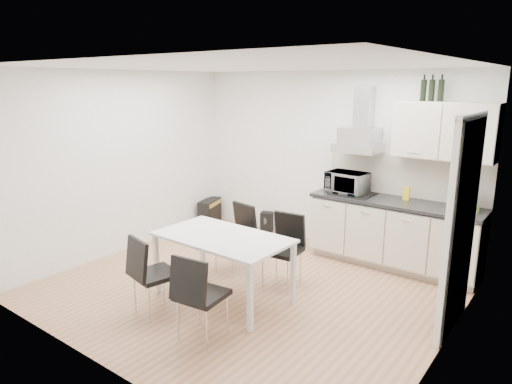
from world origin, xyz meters
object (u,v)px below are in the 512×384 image
Objects in this scene: guitar_amp at (210,212)px; floor_speaker at (267,222)px; kitchenette at (399,207)px; chair_near_left at (156,275)px; chair_far_right at (282,251)px; chair_near_right at (202,296)px; dining_table at (223,242)px; chair_far_left at (234,238)px.

guitar_amp is 1.09m from floor_speaker.
kitchenette is 3.24m from chair_near_left.
floor_speaker is (-2.25, 0.17, -0.67)m from kitchenette.
kitchenette is 4.50× the size of guitar_amp.
chair_far_right is 1.00× the size of chair_near_right.
dining_table is 1.74× the size of chair_near_right.
chair_far_right is at bearing 77.32° from chair_near_left.
dining_table is 1.74× the size of chair_far_left.
chair_near_right is at bearing 86.45° from chair_far_right.
chair_near_right is at bearing 9.18° from chair_near_left.
chair_far_left is 1.66m from chair_near_right.
chair_near_right is at bearing -106.42° from kitchenette.
chair_far_left is 1.57× the size of guitar_amp.
floor_speaker is (-0.67, 2.97, -0.28)m from chair_near_left.
chair_far_left is 1.00× the size of chair_near_right.
chair_far_left and chair_far_right have the same top height.
chair_far_left is at bearing 112.77° from chair_near_right.
kitchenette is 2.45m from dining_table.
guitar_amp is at bearing -28.71° from chair_far_left.
chair_near_right is 2.67× the size of floor_speaker.
floor_speaker is at bearing 115.26° from dining_table.
kitchenette is at bearing 74.40° from chair_near_left.
floor_speaker is (-1.00, 2.27, -0.51)m from dining_table.
kitchenette is at bearing -15.89° from guitar_amp.
dining_table is at bearing 78.63° from chair_near_left.
chair_near_left reaches higher than dining_table.
guitar_amp is at bearing -34.31° from chair_far_right.
chair_near_right is 3.72m from guitar_amp.
chair_far_right is 1.57× the size of guitar_amp.
kitchenette is at bearing -129.36° from chair_far_left.
chair_near_right is at bearing 129.23° from chair_far_left.
dining_table is 2.73× the size of guitar_amp.
guitar_amp is (-3.30, -0.08, -0.61)m from kitchenette.
chair_far_right is 2.67× the size of floor_speaker.
dining_table is at bearing -61.78° from guitar_amp.
chair_near_right is 3.35m from floor_speaker.
chair_near_left is 0.73m from chair_near_right.
kitchenette is 1.72m from chair_far_right.
kitchenette is 2.35m from floor_speaker.
chair_near_left is 1.57× the size of guitar_amp.
chair_near_left is at bearing -101.62° from floor_speaker.
dining_table is (-1.24, -2.10, -0.15)m from kitchenette.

